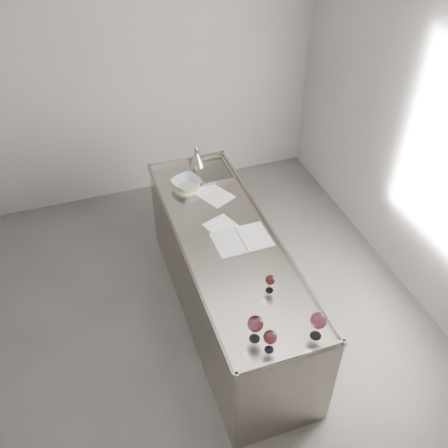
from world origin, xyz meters
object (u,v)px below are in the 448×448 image
object	(u,v)px
counter	(228,279)
wine_glass_small	(270,280)
wine_glass_left	(255,324)
wine_glass_right	(318,321)
wine_glass_middle	(270,338)
wine_funnel	(197,159)
notebook	(242,240)
ceramic_bowl	(186,183)

from	to	relation	value
counter	wine_glass_small	world-z (taller)	wine_glass_small
wine_glass_left	wine_glass_right	size ratio (longest dim) A/B	0.98
wine_glass_middle	wine_funnel	world-z (taller)	wine_funnel
notebook	ceramic_bowl	world-z (taller)	ceramic_bowl
wine_glass_left	wine_glass_right	xyz separation A→B (m)	(0.38, -0.11, 0.00)
notebook	ceramic_bowl	bearing A→B (deg)	104.53
counter	ceramic_bowl	size ratio (longest dim) A/B	9.76
notebook	ceramic_bowl	size ratio (longest dim) A/B	1.80
wine_glass_middle	notebook	size ratio (longest dim) A/B	0.39
wine_funnel	wine_glass_left	bearing A→B (deg)	-96.37
wine_glass_left	wine_funnel	size ratio (longest dim) A/B	0.90
wine_glass_right	wine_glass_middle	bearing A→B (deg)	180.00
counter	wine_glass_left	bearing A→B (deg)	-99.37
wine_funnel	wine_glass_small	bearing A→B (deg)	-89.13
wine_funnel	notebook	bearing A→B (deg)	-88.54
wine_glass_small	ceramic_bowl	world-z (taller)	wine_glass_small
wine_glass_right	wine_funnel	bearing A→B (deg)	94.08
wine_glass_left	ceramic_bowl	xyz separation A→B (m)	(0.04, 1.74, -0.09)
wine_glass_middle	wine_glass_small	size ratio (longest dim) A/B	1.21
counter	ceramic_bowl	xyz separation A→B (m)	(-0.12, 0.76, 0.52)
ceramic_bowl	wine_glass_right	bearing A→B (deg)	-79.36
wine_glass_small	wine_funnel	xyz separation A→B (m)	(-0.03, 1.70, -0.03)
wine_glass_left	wine_funnel	xyz separation A→B (m)	(0.23, 2.05, -0.08)
wine_glass_middle	wine_glass_small	distance (m)	0.50
wine_glass_small	wine_glass_left	bearing A→B (deg)	-125.75
wine_glass_small	wine_glass_right	bearing A→B (deg)	-74.46
wine_glass_middle	wine_funnel	size ratio (longest dim) A/B	0.77
wine_glass_right	wine_glass_small	world-z (taller)	wine_glass_right
wine_glass_middle	notebook	xyz separation A→B (m)	(0.20, 1.02, -0.12)
wine_glass_small	wine_funnel	size ratio (longest dim) A/B	0.63
wine_glass_left	wine_glass_middle	world-z (taller)	wine_glass_left
ceramic_bowl	wine_glass_left	bearing A→B (deg)	-91.21
wine_glass_middle	ceramic_bowl	distance (m)	1.85
wine_glass_middle	wine_glass_right	size ratio (longest dim) A/B	0.83
notebook	wine_funnel	world-z (taller)	wine_funnel
wine_glass_right	wine_glass_small	bearing A→B (deg)	105.54
notebook	wine_funnel	distance (m)	1.14
wine_glass_left	wine_glass_middle	xyz separation A→B (m)	(0.06, -0.11, -0.02)
counter	wine_funnel	bearing A→B (deg)	86.37
wine_glass_middle	wine_glass_small	xyz separation A→B (m)	(0.20, 0.46, -0.02)
ceramic_bowl	wine_funnel	size ratio (longest dim) A/B	1.09
notebook	counter	bearing A→B (deg)	147.97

